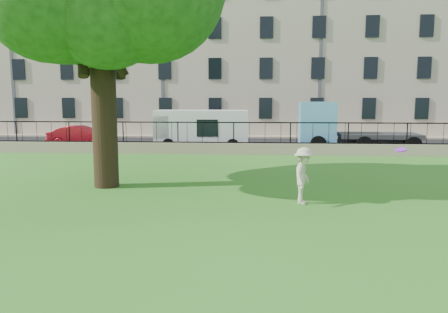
# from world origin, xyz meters

# --- Properties ---
(ground) EXTENTS (120.00, 120.00, 0.00)m
(ground) POSITION_xyz_m (0.00, 0.00, 0.00)
(ground) COLOR #31741B
(ground) RESTS_ON ground
(retaining_wall) EXTENTS (50.00, 0.40, 0.60)m
(retaining_wall) POSITION_xyz_m (0.00, 12.00, 0.30)
(retaining_wall) COLOR tan
(retaining_wall) RESTS_ON ground
(iron_railing) EXTENTS (50.00, 0.05, 1.13)m
(iron_railing) POSITION_xyz_m (0.00, 12.00, 1.15)
(iron_railing) COLOR black
(iron_railing) RESTS_ON retaining_wall
(street) EXTENTS (60.00, 9.00, 0.01)m
(street) POSITION_xyz_m (0.00, 16.70, 0.01)
(street) COLOR black
(street) RESTS_ON ground
(sidewalk) EXTENTS (60.00, 1.40, 0.12)m
(sidewalk) POSITION_xyz_m (0.00, 21.90, 0.06)
(sidewalk) COLOR tan
(sidewalk) RESTS_ON ground
(building_row) EXTENTS (56.40, 10.40, 13.80)m
(building_row) POSITION_xyz_m (0.00, 27.57, 6.92)
(building_row) COLOR #C1AE99
(building_row) RESTS_ON ground
(man) EXTENTS (0.87, 1.18, 1.63)m
(man) POSITION_xyz_m (2.50, 1.15, 0.82)
(man) COLOR beige
(man) RESTS_ON ground
(frisbee) EXTENTS (0.28, 0.28, 0.12)m
(frisbee) POSITION_xyz_m (4.70, -0.22, 1.74)
(frisbee) COLOR #9A27DD
(red_sedan) EXTENTS (3.94, 1.44, 1.29)m
(red_sedan) POSITION_xyz_m (-9.47, 14.78, 0.64)
(red_sedan) COLOR red
(red_sedan) RESTS_ON street
(white_van) EXTENTS (5.47, 2.28, 2.27)m
(white_van) POSITION_xyz_m (-2.00, 14.45, 1.14)
(white_van) COLOR white
(white_van) RESTS_ON street
(blue_truck) EXTENTS (6.68, 2.63, 2.76)m
(blue_truck) POSITION_xyz_m (7.01, 14.40, 1.38)
(blue_truck) COLOR #5FACE0
(blue_truck) RESTS_ON street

